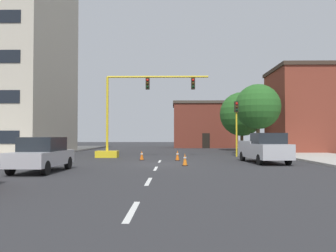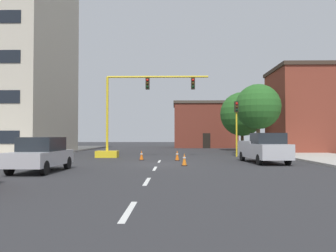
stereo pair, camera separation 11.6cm
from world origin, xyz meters
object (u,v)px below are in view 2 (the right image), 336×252
at_px(traffic_signal_gantry, 122,130).
at_px(tree_right_mid, 258,107).
at_px(tree_right_far, 242,114).
at_px(traffic_cone_roadside_a, 184,160).
at_px(traffic_cone_roadside_b, 177,155).
at_px(traffic_cone_roadside_c, 142,155).
at_px(sedan_silver_near_left, 41,154).
at_px(traffic_light_pole_right, 236,116).
at_px(pickup_truck_silver, 264,148).

relative_size(traffic_signal_gantry, tree_right_mid, 1.38).
xyz_separation_m(tree_right_mid, tree_right_far, (0.15, 8.79, -0.16)).
relative_size(tree_right_far, traffic_cone_roadside_a, 9.27).
relative_size(traffic_signal_gantry, traffic_cone_roadside_b, 12.26).
xyz_separation_m(tree_right_mid, traffic_cone_roadside_c, (-10.47, -7.78, -4.24)).
xyz_separation_m(sedan_silver_near_left, traffic_cone_roadside_a, (7.28, 3.71, -0.51)).
height_order(traffic_light_pole_right, tree_right_far, tree_right_far).
distance_m(traffic_signal_gantry, traffic_light_pole_right, 9.98).
height_order(traffic_signal_gantry, pickup_truck_silver, traffic_signal_gantry).
xyz_separation_m(tree_right_far, traffic_cone_roadside_a, (-7.56, -21.43, -4.06)).
height_order(traffic_signal_gantry, traffic_cone_roadside_c, traffic_signal_gantry).
bearing_deg(pickup_truck_silver, traffic_light_pole_right, 94.54).
bearing_deg(pickup_truck_silver, traffic_signal_gantry, 151.03).
bearing_deg(pickup_truck_silver, traffic_cone_roadside_a, -156.67).
bearing_deg(tree_right_far, traffic_signal_gantry, -133.26).
bearing_deg(tree_right_mid, traffic_light_pole_right, -128.85).
xyz_separation_m(tree_right_far, pickup_truck_silver, (-2.22, -19.12, -3.46)).
xyz_separation_m(traffic_light_pole_right, traffic_cone_roadside_b, (-5.18, -4.92, -3.15)).
bearing_deg(traffic_light_pole_right, traffic_cone_roadside_b, -136.50).
distance_m(sedan_silver_near_left, traffic_cone_roadside_a, 8.19).
bearing_deg(traffic_signal_gantry, traffic_cone_roadside_b, -37.85).
distance_m(tree_right_mid, sedan_silver_near_left, 22.30).
height_order(traffic_signal_gantry, tree_right_far, tree_right_far).
bearing_deg(tree_right_far, pickup_truck_silver, -96.62).
xyz_separation_m(pickup_truck_silver, sedan_silver_near_left, (-12.62, -6.02, -0.09)).
height_order(tree_right_far, traffic_cone_roadside_c, tree_right_far).
bearing_deg(traffic_cone_roadside_c, sedan_silver_near_left, -116.28).
bearing_deg(tree_right_far, traffic_cone_roadside_a, -109.43).
bearing_deg(tree_right_mid, traffic_signal_gantry, -159.73).
bearing_deg(tree_right_mid, traffic_cone_roadside_a, -120.39).
bearing_deg(traffic_cone_roadside_c, traffic_light_pole_right, 29.95).
relative_size(traffic_signal_gantry, sedan_silver_near_left, 2.05).
bearing_deg(traffic_cone_roadside_b, tree_right_far, 64.87).
xyz_separation_m(traffic_signal_gantry, traffic_cone_roadside_b, (4.63, -3.60, -1.89)).
distance_m(traffic_signal_gantry, pickup_truck_silver, 11.92).
distance_m(traffic_light_pole_right, traffic_cone_roadside_b, 7.81).
xyz_separation_m(traffic_signal_gantry, tree_right_far, (12.59, 13.38, 2.17)).
height_order(traffic_light_pole_right, pickup_truck_silver, traffic_light_pole_right).
bearing_deg(traffic_light_pole_right, traffic_signal_gantry, -172.32).
height_order(pickup_truck_silver, traffic_cone_roadside_b, pickup_truck_silver).
bearing_deg(sedan_silver_near_left, traffic_cone_roadside_b, 49.88).
height_order(traffic_cone_roadside_b, traffic_cone_roadside_c, traffic_cone_roadside_b).
height_order(traffic_signal_gantry, tree_right_mid, traffic_signal_gantry).
relative_size(traffic_light_pole_right, sedan_silver_near_left, 1.05).
relative_size(tree_right_mid, traffic_cone_roadside_a, 8.86).
relative_size(traffic_cone_roadside_a, traffic_cone_roadside_c, 1.05).
bearing_deg(traffic_cone_roadside_b, traffic_signal_gantry, 142.15).
height_order(traffic_light_pole_right, traffic_cone_roadside_b, traffic_light_pole_right).
xyz_separation_m(traffic_cone_roadside_a, traffic_cone_roadside_b, (-0.40, 4.45, -0.00)).
xyz_separation_m(pickup_truck_silver, traffic_cone_roadside_c, (-8.39, 2.55, -0.62)).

